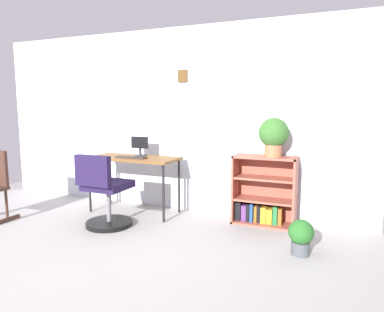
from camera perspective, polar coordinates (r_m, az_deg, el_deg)
ground_plane at (r=3.23m, az=-22.93°, el=-17.13°), size 6.24×6.24×0.00m
wall_back at (r=4.68m, az=-4.38°, el=5.76°), size 5.20×0.12×2.32m
desk at (r=4.49m, az=-9.41°, el=-0.91°), size 1.14×0.50×0.71m
monitor at (r=4.54m, az=-8.42°, el=1.54°), size 0.24×0.16×0.25m
keyboard at (r=4.39m, az=-9.79°, el=-0.22°), size 0.40×0.11×0.02m
office_chair at (r=4.04m, az=-13.88°, el=-6.26°), size 0.52×0.55×0.83m
bookshelf_low at (r=4.14m, az=11.50°, el=-6.06°), size 0.70×0.30×0.79m
potted_plant_on_shelf at (r=3.97m, az=13.05°, el=3.34°), size 0.33×0.33×0.43m
potted_plant_floor at (r=3.41m, az=17.18°, el=-12.18°), size 0.23×0.23×0.33m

